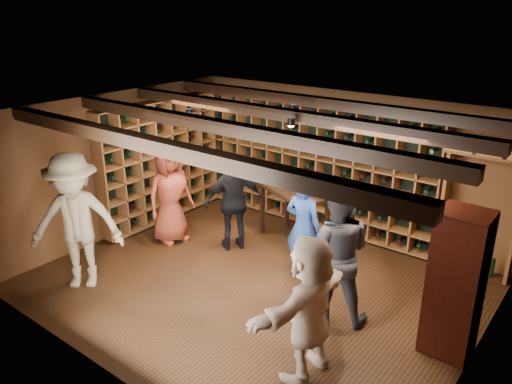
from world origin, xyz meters
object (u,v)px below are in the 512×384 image
Objects in this scene: guest_beige at (309,308)px; display_cabinet at (455,287)px; man_blue_shirt at (303,227)px; guest_khaki at (76,222)px; guest_red_floral at (170,194)px; guest_woman_black at (234,202)px; tasting_table at (294,197)px; man_grey_suit at (336,253)px.

display_cabinet is at bearing 145.32° from guest_beige.
man_blue_shirt is 0.79× the size of guest_khaki.
guest_beige is at bearing -101.04° from guest_red_floral.
tasting_table is at bearing 176.71° from guest_woman_black.
guest_woman_black is 1.01m from tasting_table.
display_cabinet reaches higher than guest_red_floral.
tasting_table is at bearing -138.98° from guest_beige.
display_cabinet is 0.87× the size of guest_khaki.
display_cabinet reaches higher than tasting_table.
guest_woman_black is at bearing -43.09° from man_grey_suit.
guest_red_floral is (-3.34, 0.33, -0.09)m from man_grey_suit.
display_cabinet is 1.05× the size of guest_beige.
guest_red_floral reaches higher than man_blue_shirt.
guest_beige is (0.29, -1.09, -0.11)m from man_grey_suit.
guest_khaki reaches higher than man_blue_shirt.
guest_khaki is at bearing -168.20° from guest_red_floral.
man_grey_suit reaches higher than guest_beige.
guest_red_floral is 2.09m from tasting_table.
man_blue_shirt is at bearing 1.91° from guest_khaki.
guest_woman_black reaches higher than tasting_table.
guest_red_floral is 0.85× the size of guest_khaki.
display_cabinet is at bearing -1.61° from tasting_table.
guest_woman_black is (-2.30, 0.77, -0.12)m from man_grey_suit.
guest_khaki is at bearing 12.99° from guest_woman_black.
guest_beige is (3.64, -1.41, -0.02)m from guest_red_floral.
man_blue_shirt is at bearing -71.18° from guest_red_floral.
display_cabinet is 1.05× the size of guest_woman_black.
display_cabinet is 2.35m from man_blue_shirt.
guest_khaki is (-0.99, -2.26, 0.17)m from guest_woman_black.
man_grey_suit is 2.43m from guest_woman_black.
guest_red_floral is at bearing -30.17° from man_grey_suit.
tasting_table is (1.64, 3.04, -0.17)m from guest_khaki.
man_blue_shirt is 1.39m from guest_woman_black.
man_blue_shirt is 2.15m from guest_beige.
guest_beige reaches higher than tasting_table.
man_blue_shirt is 3.24m from guest_khaki.
tasting_table is at bearing -43.99° from guest_red_floral.
guest_woman_black is (1.04, 0.44, -0.02)m from guest_red_floral.
guest_red_floral is 1.83m from guest_khaki.
guest_khaki is (-4.69, -1.75, 0.14)m from display_cabinet.
man_grey_suit reaches higher than display_cabinet.
guest_red_floral is 1.21× the size of tasting_table.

